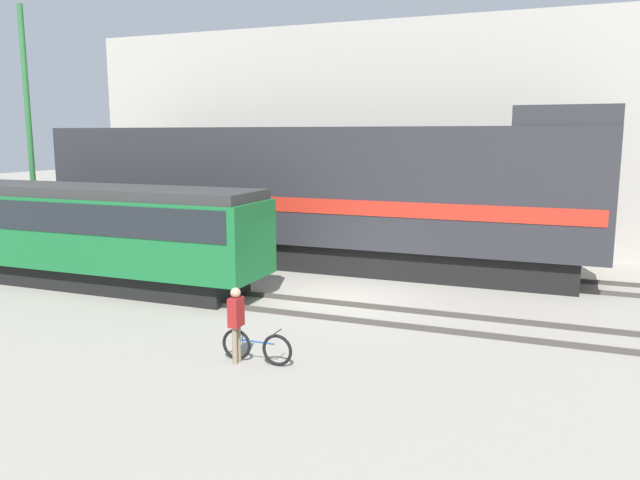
# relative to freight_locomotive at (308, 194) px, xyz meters

# --- Properties ---
(ground_plane) EXTENTS (120.00, 120.00, 0.00)m
(ground_plane) POSITION_rel_freight_locomotive_xyz_m (2.82, -4.17, -2.64)
(ground_plane) COLOR gray
(track_near) EXTENTS (60.00, 1.50, 0.14)m
(track_near) POSITION_rel_freight_locomotive_xyz_m (2.82, -5.49, -2.57)
(track_near) COLOR #47423D
(track_near) RESTS_ON ground
(track_far) EXTENTS (60.00, 1.51, 0.14)m
(track_far) POSITION_rel_freight_locomotive_xyz_m (2.82, 0.00, -2.57)
(track_far) COLOR #47423D
(track_far) RESTS_ON ground
(building_backdrop) EXTENTS (30.88, 6.00, 9.43)m
(building_backdrop) POSITION_rel_freight_locomotive_xyz_m (2.82, 7.57, 2.07)
(building_backdrop) COLOR #B7B2A8
(building_backdrop) RESTS_ON ground
(freight_locomotive) EXTENTS (20.52, 3.04, 5.65)m
(freight_locomotive) POSITION_rel_freight_locomotive_xyz_m (0.00, 0.00, 0.00)
(freight_locomotive) COLOR black
(freight_locomotive) RESTS_ON ground
(streetcar) EXTENTS (12.69, 2.54, 3.21)m
(streetcar) POSITION_rel_freight_locomotive_xyz_m (-5.63, -5.49, -0.80)
(streetcar) COLOR black
(streetcar) RESTS_ON ground
(bicycle) EXTENTS (1.65, 0.44, 0.75)m
(bicycle) POSITION_rel_freight_locomotive_xyz_m (2.84, -9.67, -2.29)
(bicycle) COLOR black
(bicycle) RESTS_ON ground
(person) EXTENTS (0.22, 0.36, 1.64)m
(person) POSITION_rel_freight_locomotive_xyz_m (2.45, -9.81, -1.65)
(person) COLOR #8C7A5B
(person) RESTS_ON ground
(utility_pole_left) EXTENTS (0.21, 0.21, 9.54)m
(utility_pole_left) POSITION_rel_freight_locomotive_xyz_m (-10.31, -2.75, 2.13)
(utility_pole_left) COLOR #2D7238
(utility_pole_left) RESTS_ON ground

